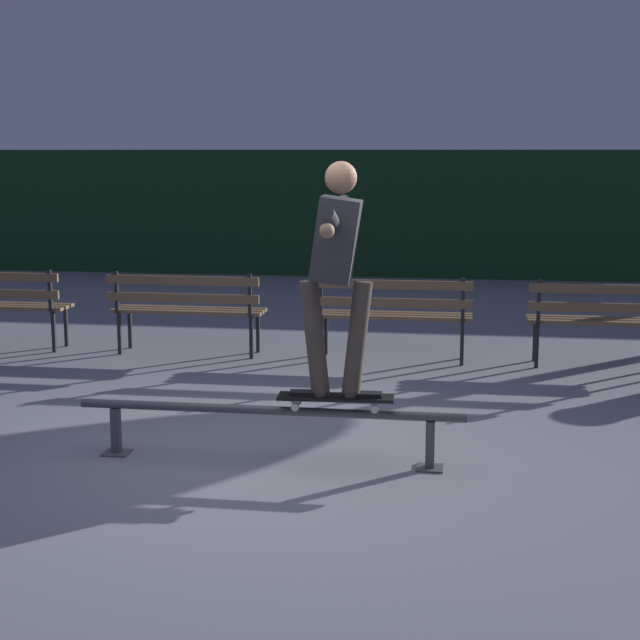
% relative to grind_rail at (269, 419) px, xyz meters
% --- Properties ---
extents(ground_plane, '(90.00, 90.00, 0.00)m').
position_rel_grind_rail_xyz_m(ground_plane, '(-0.00, 0.02, -0.30)').
color(ground_plane, slate).
extents(hedge_backdrop, '(24.00, 1.20, 2.13)m').
position_rel_grind_rail_xyz_m(hedge_backdrop, '(-0.00, 10.53, 0.76)').
color(hedge_backdrop, '#193D1E').
rests_on(hedge_backdrop, ground).
extents(grind_rail, '(2.67, 0.18, 0.39)m').
position_rel_grind_rail_xyz_m(grind_rail, '(0.00, 0.00, 0.00)').
color(grind_rail, '#47474C').
rests_on(grind_rail, ground).
extents(skateboard, '(0.79, 0.24, 0.09)m').
position_rel_grind_rail_xyz_m(skateboard, '(0.46, 0.00, 0.16)').
color(skateboard, black).
rests_on(skateboard, grind_rail).
extents(skateboarder, '(0.62, 1.41, 1.56)m').
position_rel_grind_rail_xyz_m(skateboarder, '(0.46, 0.00, 1.10)').
color(skateboarder, black).
rests_on(skateboarder, skateboard).
extents(park_bench_left_center, '(1.60, 0.41, 0.88)m').
position_rel_grind_rail_xyz_m(park_bench_left_center, '(-1.56, 3.33, 0.24)').
color(park_bench_left_center, black).
rests_on(park_bench_left_center, ground).
extents(park_bench_right_center, '(1.60, 0.41, 0.88)m').
position_rel_grind_rail_xyz_m(park_bench_right_center, '(0.57, 3.33, 0.24)').
color(park_bench_right_center, black).
rests_on(park_bench_right_center, ground).
extents(park_bench_rightmost, '(1.60, 0.41, 0.88)m').
position_rel_grind_rail_xyz_m(park_bench_rightmost, '(2.71, 3.33, 0.24)').
color(park_bench_rightmost, black).
rests_on(park_bench_rightmost, ground).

